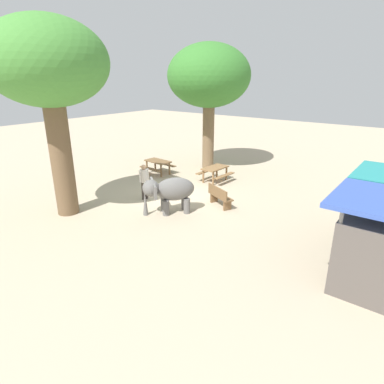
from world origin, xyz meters
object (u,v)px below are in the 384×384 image
at_px(person_handler, 144,179).
at_px(shade_tree_main, 209,77).
at_px(shade_tree_secondary, 49,68).
at_px(picnic_table_far, 158,164).
at_px(picnic_table_near, 215,171).
at_px(market_stall_blue, 378,250).
at_px(wooden_bench, 219,196).
at_px(elephant, 170,191).

height_order(person_handler, shade_tree_main, shade_tree_main).
distance_m(shade_tree_secondary, picnic_table_far, 8.15).
relative_size(picnic_table_near, market_stall_blue, 0.63).
height_order(shade_tree_secondary, wooden_bench, shade_tree_secondary).
bearing_deg(person_handler, picnic_table_near, 84.03).
distance_m(shade_tree_main, market_stall_blue, 13.31).
bearing_deg(elephant, shade_tree_secondary, -13.89).
height_order(shade_tree_secondary, market_stall_blue, shade_tree_secondary).
distance_m(person_handler, wooden_bench, 3.47).
bearing_deg(picnic_table_far, picnic_table_near, -161.93).
xyz_separation_m(shade_tree_secondary, picnic_table_far, (-6.37, -0.88, -5.01)).
height_order(elephant, shade_tree_main, shade_tree_main).
relative_size(elephant, picnic_table_far, 1.25).
height_order(elephant, person_handler, person_handler).
bearing_deg(person_handler, picnic_table_far, 133.02).
bearing_deg(picnic_table_far, shade_tree_secondary, 102.64).
distance_m(shade_tree_secondary, wooden_bench, 8.12).
distance_m(elephant, market_stall_blue, 7.56).
distance_m(shade_tree_secondary, picnic_table_near, 9.09).
bearing_deg(elephant, shade_tree_main, -118.68).
bearing_deg(shade_tree_secondary, picnic_table_near, 160.80).
distance_m(person_handler, picnic_table_near, 4.30).
bearing_deg(wooden_bench, market_stall_blue, 3.76).
bearing_deg(shade_tree_secondary, market_stall_blue, 100.05).
xyz_separation_m(shade_tree_main, picnic_table_far, (2.91, -1.46, -4.67)).
bearing_deg(person_handler, shade_tree_secondary, -106.28).
height_order(person_handler, market_stall_blue, market_stall_blue).
distance_m(shade_tree_main, wooden_bench, 7.96).
height_order(shade_tree_secondary, picnic_table_near, shade_tree_secondary).
xyz_separation_m(shade_tree_secondary, market_stall_blue, (-1.93, 10.88, -4.45)).
bearing_deg(shade_tree_secondary, picnic_table_far, -172.14).
height_order(person_handler, shade_tree_secondary, shade_tree_secondary).
xyz_separation_m(elephant, person_handler, (-0.49, -1.94, 0.00)).
distance_m(shade_tree_main, picnic_table_far, 5.69).
xyz_separation_m(elephant, picnic_table_near, (-4.64, -0.85, -0.36)).
bearing_deg(wooden_bench, elephant, -99.72).
relative_size(elephant, shade_tree_secondary, 0.28).
distance_m(person_handler, shade_tree_secondary, 5.71).
relative_size(wooden_bench, market_stall_blue, 0.57).
bearing_deg(market_stall_blue, wooden_bench, -110.89).
relative_size(wooden_bench, picnic_table_near, 0.91).
relative_size(shade_tree_main, picnic_table_near, 4.50).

